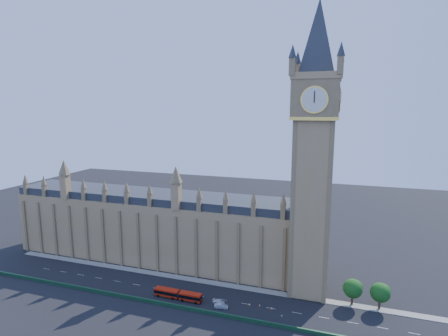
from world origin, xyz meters
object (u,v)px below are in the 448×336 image
(car_silver, at_px, (221,306))
(car_white, at_px, (219,302))
(car_grey, at_px, (193,299))
(red_bus, at_px, (178,295))

(car_silver, bearing_deg, car_white, 28.27)
(car_grey, bearing_deg, car_silver, -95.49)
(red_bus, xyz_separation_m, car_silver, (15.19, -0.78, -0.75))
(car_silver, distance_m, car_white, 2.71)
(red_bus, relative_size, car_grey, 3.56)
(car_grey, distance_m, car_white, 8.35)
(car_grey, bearing_deg, car_white, -80.85)
(car_white, bearing_deg, car_grey, 108.09)
(red_bus, relative_size, car_silver, 3.77)
(red_bus, bearing_deg, car_grey, -0.82)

